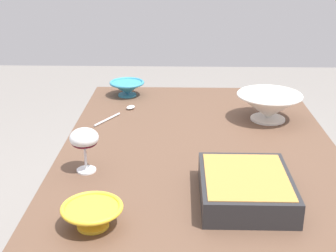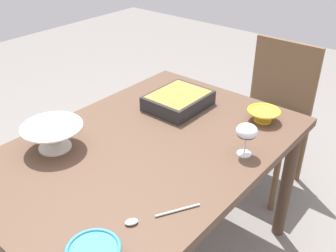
{
  "view_description": "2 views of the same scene",
  "coord_description": "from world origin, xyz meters",
  "views": [
    {
      "loc": [
        -1.51,
        0.07,
        1.41
      ],
      "look_at": [
        -0.01,
        0.11,
        0.81
      ],
      "focal_mm": 50.34,
      "sensor_mm": 36.0,
      "label": 1
    },
    {
      "loc": [
        1.0,
        0.95,
        1.64
      ],
      "look_at": [
        -0.11,
        0.03,
        0.8
      ],
      "focal_mm": 41.25,
      "sensor_mm": 36.0,
      "label": 2
    }
  ],
  "objects": [
    {
      "name": "dining_table",
      "position": [
        0.0,
        0.0,
        0.65
      ],
      "size": [
        1.39,
        0.95,
        0.74
      ],
      "color": "brown",
      "rests_on": "ground_plane"
    },
    {
      "name": "chair",
      "position": [
        -1.06,
        0.09,
        0.5
      ],
      "size": [
        0.42,
        0.44,
        0.92
      ],
      "color": "#595959",
      "rests_on": "ground_plane"
    },
    {
      "name": "wine_glass",
      "position": [
        -0.21,
        0.36,
        0.84
      ],
      "size": [
        0.09,
        0.09,
        0.14
      ],
      "color": "white",
      "rests_on": "dining_table"
    },
    {
      "name": "casserole_dish",
      "position": [
        -0.36,
        -0.11,
        0.78
      ],
      "size": [
        0.3,
        0.25,
        0.07
      ],
      "color": "#262628",
      "rests_on": "dining_table"
    },
    {
      "name": "mixing_bowl",
      "position": [
        0.26,
        -0.28,
        0.8
      ],
      "size": [
        0.26,
        0.26,
        0.11
      ],
      "color": "white",
      "rests_on": "dining_table"
    },
    {
      "name": "serving_bowl",
      "position": [
        -0.51,
        0.28,
        0.78
      ],
      "size": [
        0.16,
        0.16,
        0.06
      ],
      "color": "yellow",
      "rests_on": "dining_table"
    },
    {
      "name": "serving_spoon",
      "position": [
        0.32,
        0.31,
        0.75
      ],
      "size": [
        0.24,
        0.15,
        0.01
      ],
      "color": "silver",
      "rests_on": "dining_table"
    }
  ]
}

